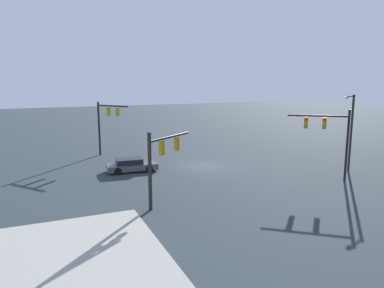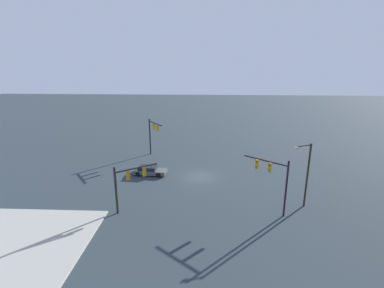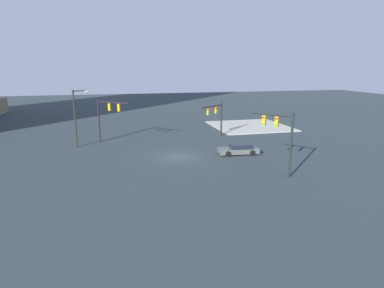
% 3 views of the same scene
% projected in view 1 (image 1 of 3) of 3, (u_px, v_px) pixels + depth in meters
% --- Properties ---
extents(ground_plane, '(176.29, 176.29, 0.00)m').
position_uv_depth(ground_plane, '(202.00, 166.00, 35.45)').
color(ground_plane, '#2B353B').
extents(sidewalk_corner, '(12.02, 11.95, 0.15)m').
position_uv_depth(sidewalk_corner, '(32.00, 277.00, 15.23)').
color(sidewalk_corner, '#A1A295').
rests_on(sidewalk_corner, ground).
extents(traffic_signal_near_corner, '(3.20, 3.92, 5.95)m').
position_uv_depth(traffic_signal_near_corner, '(330.00, 132.00, 29.82)').
color(traffic_signal_near_corner, black).
rests_on(traffic_signal_near_corner, ground).
extents(traffic_signal_opposite_side, '(3.46, 2.67, 5.94)m').
position_uv_depth(traffic_signal_opposite_side, '(106.00, 119.00, 39.36)').
color(traffic_signal_opposite_side, black).
rests_on(traffic_signal_opposite_side, ground).
extents(traffic_signal_cross_street, '(2.96, 3.92, 5.08)m').
position_uv_depth(traffic_signal_cross_street, '(161.00, 155.00, 23.80)').
color(traffic_signal_cross_street, black).
rests_on(traffic_signal_cross_street, ground).
extents(streetlamp_curved_arm, '(1.00, 1.98, 7.07)m').
position_uv_depth(streetlamp_curved_arm, '(351.00, 127.00, 32.33)').
color(streetlamp_curved_arm, black).
rests_on(streetlamp_curved_arm, ground).
extents(sedan_car_approaching, '(2.14, 4.68, 1.21)m').
position_uv_depth(sedan_car_approaching, '(131.00, 165.00, 33.14)').
color(sedan_car_approaching, '#4D534C').
rests_on(sedan_car_approaching, ground).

